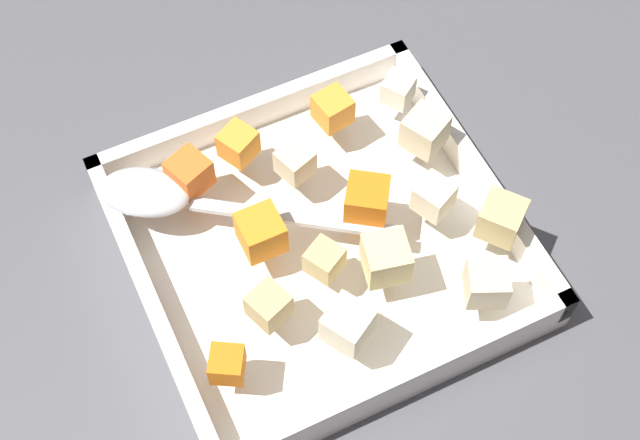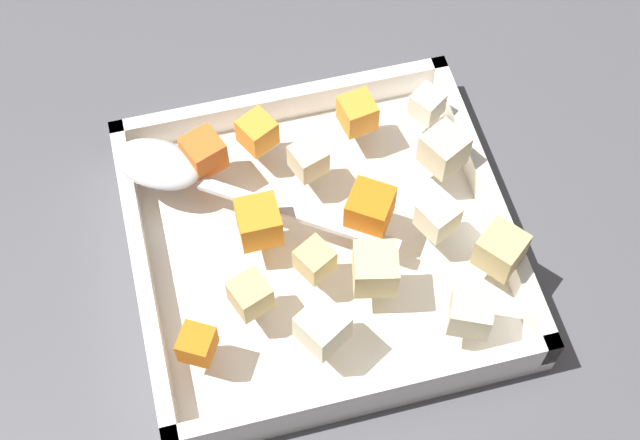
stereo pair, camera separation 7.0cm
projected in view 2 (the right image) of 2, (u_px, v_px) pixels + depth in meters
The scene contains 19 objects.
ground_plane at pixel (340, 265), 0.74m from camera, with size 4.00×4.00×0.00m, color #4C4C51.
baking_dish at pixel (320, 246), 0.73m from camera, with size 0.29×0.28×0.04m.
carrot_chunk_far_right at pixel (370, 209), 0.70m from camera, with size 0.03×0.03×0.03m, color orange.
carrot_chunk_under_handle at pixel (259, 222), 0.69m from camera, with size 0.03×0.03×0.03m, color orange.
carrot_chunk_heap_side at pixel (197, 344), 0.64m from camera, with size 0.02×0.02×0.02m, color orange.
carrot_chunk_far_left at pixel (257, 132), 0.74m from camera, with size 0.03×0.03×0.03m, color orange.
carrot_chunk_near_left at pixel (204, 153), 0.72m from camera, with size 0.03×0.03×0.03m, color orange.
carrot_chunk_near_right at pixel (357, 113), 0.74m from camera, with size 0.03×0.03×0.03m, color orange.
potato_chunk_near_spoon at pixel (501, 250), 0.68m from camera, with size 0.03×0.03×0.03m, color tan.
potato_chunk_rim_edge at pixel (315, 260), 0.68m from camera, with size 0.02×0.02×0.02m, color tan.
potato_chunk_corner_nw at pixel (323, 328), 0.65m from camera, with size 0.03×0.03×0.03m, color beige.
potato_chunk_corner_sw at pixel (471, 312), 0.65m from camera, with size 0.03×0.03×0.03m, color beige.
potato_chunk_corner_ne at pixel (438, 217), 0.70m from camera, with size 0.03×0.03×0.03m, color beige.
potato_chunk_heap_top at pixel (375, 269), 0.67m from camera, with size 0.03×0.03×0.03m, color #E0CC89.
potato_chunk_corner_se at pixel (444, 149), 0.72m from camera, with size 0.03×0.03×0.03m, color beige.
potato_chunk_center at pixel (250, 295), 0.66m from camera, with size 0.03×0.03×0.03m, color tan.
potato_chunk_front_center at pixel (308, 159), 0.72m from camera, with size 0.02×0.02×0.02m, color beige.
parsnip_chunk_mid_left at pixel (427, 104), 0.75m from camera, with size 0.02×0.02×0.02m, color silver.
serving_spoon at pixel (174, 170), 0.72m from camera, with size 0.21×0.16×0.02m.
Camera 2 is at (0.10, 0.33, 0.66)m, focal length 51.79 mm.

